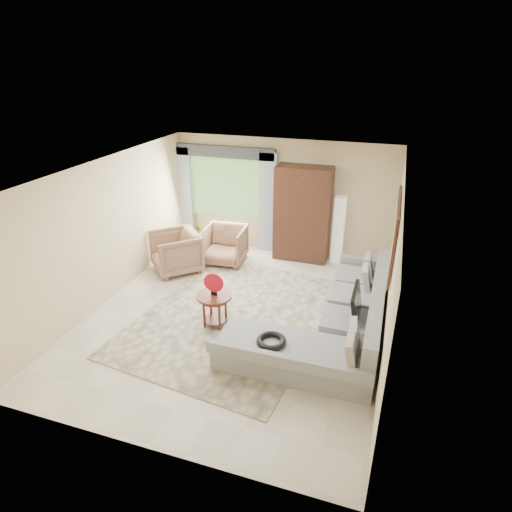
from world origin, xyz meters
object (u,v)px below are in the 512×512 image
(armchair_left, at_px, (176,252))
(potted_plant, at_px, (195,234))
(armoire, at_px, (303,214))
(floor_lamp, at_px, (339,230))
(coffee_table, at_px, (215,309))
(armchair_right, at_px, (225,245))
(tv_screen, at_px, (356,304))
(sectional_sofa, at_px, (337,325))

(armchair_left, distance_m, potted_plant, 1.39)
(armoire, xyz_separation_m, floor_lamp, (0.80, 0.06, -0.30))
(coffee_table, relative_size, armchair_right, 0.66)
(armchair_left, relative_size, potted_plant, 1.76)
(armchair_left, height_order, floor_lamp, floor_lamp)
(tv_screen, distance_m, coffee_table, 2.34)
(coffee_table, relative_size, armoire, 0.28)
(sectional_sofa, bearing_deg, armchair_left, 158.36)
(sectional_sofa, relative_size, armoire, 1.65)
(coffee_table, height_order, armchair_right, armchair_right)
(armchair_right, relative_size, floor_lamp, 0.60)
(coffee_table, bearing_deg, sectional_sofa, 6.11)
(armchair_left, distance_m, armchair_right, 1.09)
(sectional_sofa, relative_size, coffee_table, 5.79)
(armchair_left, bearing_deg, floor_lamp, 71.90)
(tv_screen, xyz_separation_m, armoire, (-1.50, 2.86, 0.33))
(armchair_right, distance_m, armoire, 1.85)
(armchair_left, height_order, armoire, armoire)
(sectional_sofa, xyz_separation_m, armchair_left, (-3.62, 1.43, 0.15))
(sectional_sofa, height_order, armoire, armoire)
(floor_lamp, bearing_deg, armoire, -175.71)
(armoire, bearing_deg, potted_plant, -177.88)
(armoire, bearing_deg, armchair_left, -148.46)
(sectional_sofa, height_order, coffee_table, sectional_sofa)
(floor_lamp, bearing_deg, armchair_right, -160.98)
(coffee_table, xyz_separation_m, floor_lamp, (1.59, 3.17, 0.44))
(sectional_sofa, relative_size, floor_lamp, 2.31)
(coffee_table, xyz_separation_m, armchair_left, (-1.60, 1.65, 0.12))
(tv_screen, relative_size, coffee_table, 1.24)
(potted_plant, bearing_deg, armchair_right, -32.53)
(armchair_left, height_order, armchair_right, armchair_left)
(floor_lamp, bearing_deg, tv_screen, -76.53)
(tv_screen, distance_m, armchair_right, 3.73)
(sectional_sofa, distance_m, armchair_left, 3.89)
(armoire, bearing_deg, sectional_sofa, -66.94)
(sectional_sofa, distance_m, potted_plant, 4.74)
(armchair_right, relative_size, potted_plant, 1.67)
(armchair_right, bearing_deg, floor_lamp, 14.40)
(coffee_table, bearing_deg, potted_plant, 120.89)
(potted_plant, bearing_deg, tv_screen, -34.06)
(coffee_table, distance_m, floor_lamp, 3.57)
(sectional_sofa, xyz_separation_m, tv_screen, (0.27, 0.04, 0.44))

